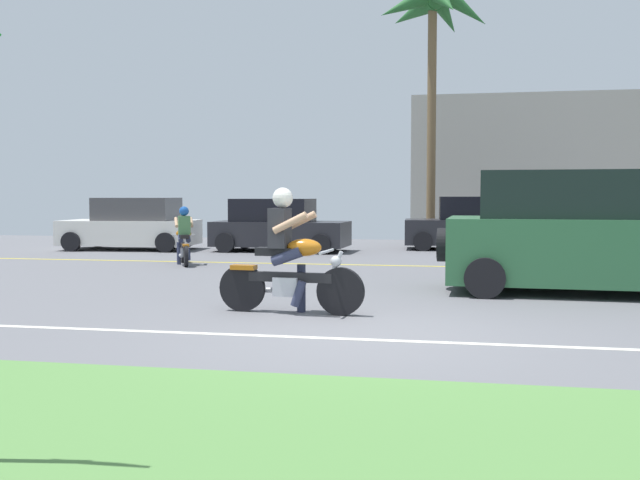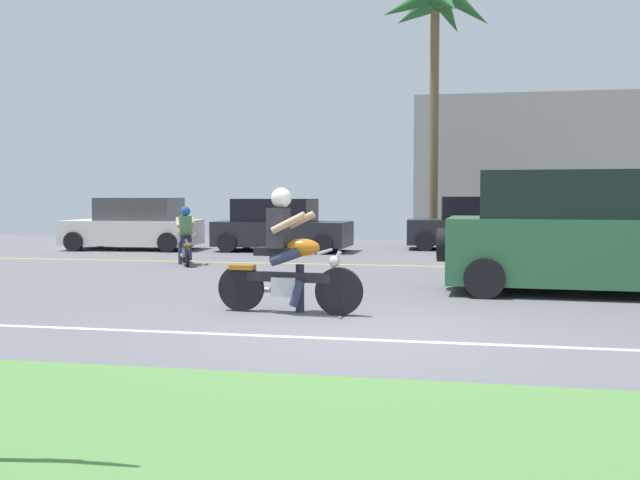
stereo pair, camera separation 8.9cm
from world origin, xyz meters
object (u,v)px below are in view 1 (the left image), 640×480
parked_car_0 (132,225)px  motorcyclist_distant (184,240)px  parked_car_1 (278,227)px  parked_car_2 (471,225)px  motorcyclist (289,260)px  suv_nearby (582,234)px  palm_tree_0 (433,19)px

parked_car_0 → motorcyclist_distant: parked_car_0 is taller
parked_car_1 → parked_car_2: parked_car_2 is taller
motorcyclist → parked_car_1: motorcyclist is taller
suv_nearby → parked_car_0: suv_nearby is taller
parked_car_0 → motorcyclist: bearing=-55.3°
suv_nearby → parked_car_2: suv_nearby is taller
suv_nearby → palm_tree_0: 13.52m
parked_car_1 → suv_nearby: bearing=-47.5°
parked_car_2 → palm_tree_0: bearing=119.7°
parked_car_2 → motorcyclist_distant: 8.95m
motorcyclist → parked_car_2: size_ratio=0.54×
parked_car_0 → palm_tree_0: (8.58, 4.10, 6.57)m
motorcyclist_distant → palm_tree_0: bearing=57.0°
suv_nearby → palm_tree_0: size_ratio=0.54×
parked_car_0 → parked_car_2: bearing=11.1°
suv_nearby → parked_car_1: 10.49m
motorcyclist → suv_nearby: (4.23, 2.93, 0.25)m
suv_nearby → motorcyclist_distant: bearing=157.7°
parked_car_0 → palm_tree_0: bearing=25.5°
motorcyclist → parked_car_2: motorcyclist is taller
parked_car_1 → motorcyclist_distant: parked_car_1 is taller
palm_tree_0 → motorcyclist_distant: size_ratio=5.73×
parked_car_1 → palm_tree_0: bearing=42.7°
suv_nearby → parked_car_2: size_ratio=1.21×
parked_car_2 → parked_car_1: bearing=-162.6°
motorcyclist → parked_car_1: size_ratio=0.53×
suv_nearby → parked_car_1: size_ratio=1.19×
parked_car_1 → motorcyclist_distant: bearing=-104.7°
parked_car_0 → motorcyclist_distant: bearing=-52.0°
suv_nearby → parked_car_0: bearing=146.8°
motorcyclist → parked_car_2: 12.63m
parked_car_0 → suv_nearby: bearing=-33.2°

